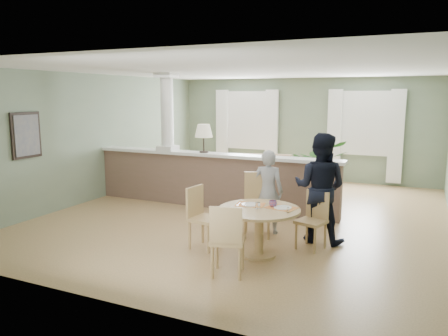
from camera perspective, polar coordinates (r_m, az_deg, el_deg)
The scene contains 12 objects.
ground at distance 8.43m, azimuth 3.17°, elevation -6.02°, with size 8.00×8.00×0.00m, color tan.
room_shell at distance 8.73m, azimuth 4.62°, elevation 6.57°, with size 7.02×8.02×2.71m.
pony_wall at distance 8.85m, azimuth -2.26°, elevation -0.58°, with size 5.32×0.38×2.70m.
sofa at distance 10.21m, azimuth 2.33°, elevation -0.78°, with size 2.96×1.16×0.87m, color #89624A.
houseplant at distance 9.72m, azimuth 12.26°, elevation -0.12°, with size 1.20×1.04×1.33m, color #306227.
dining_table at distance 6.18m, azimuth 4.69°, elevation -6.52°, with size 1.15×1.15×0.79m.
chair_far_boy at distance 7.12m, azimuth 4.38°, elevation -4.30°, with size 0.58×0.58×1.01m.
chair_far_man at distance 6.64m, azimuth 11.62°, elevation -6.30°, with size 0.47×0.47×0.85m.
chair_near at distance 5.48m, azimuth 0.41°, elevation -9.03°, with size 0.52×0.52×0.93m.
chair_side at distance 6.53m, azimuth -3.00°, elevation -6.04°, with size 0.47×0.47×0.92m.
child_person at distance 7.19m, azimuth 5.76°, elevation -3.10°, with size 0.51×0.33×1.39m, color gray.
man_person at distance 6.86m, azimuth 12.41°, elevation -2.55°, with size 0.82×0.64×1.70m, color black.
Camera 1 is at (2.96, -7.56, 2.26)m, focal length 35.00 mm.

